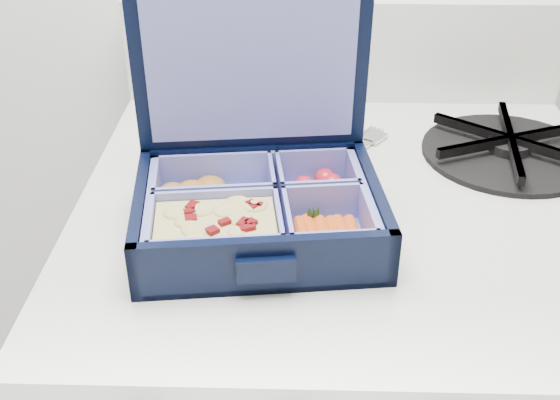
# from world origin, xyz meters

# --- Properties ---
(bento_box) EXTENTS (0.23, 0.19, 0.05)m
(bento_box) POSITION_xyz_m (0.14, 1.63, 0.83)
(bento_box) COLOR black
(bento_box) RESTS_ON stove
(burner_grate) EXTENTS (0.24, 0.24, 0.03)m
(burner_grate) POSITION_xyz_m (0.41, 1.79, 0.82)
(burner_grate) COLOR black
(burner_grate) RESTS_ON stove
(burner_grate_rear) EXTENTS (0.18, 0.18, 0.02)m
(burner_grate_rear) POSITION_xyz_m (0.14, 1.88, 0.81)
(burner_grate_rear) COLOR black
(burner_grate_rear) RESTS_ON stove
(fork) EXTENTS (0.12, 0.16, 0.01)m
(fork) POSITION_xyz_m (0.22, 1.75, 0.81)
(fork) COLOR silver
(fork) RESTS_ON stove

